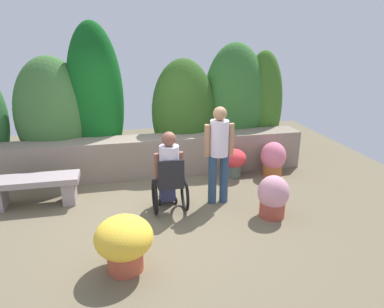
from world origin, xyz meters
TOP-DOWN VIEW (x-y plane):
  - ground_plane at (0.00, 0.00)m, footprint 10.23×10.23m
  - stone_retaining_wall at (0.00, 1.50)m, footprint 6.41×0.56m
  - hedge_backdrop at (-0.22, 2.10)m, footprint 6.99×1.09m
  - stone_bench at (-1.91, 0.56)m, footprint 1.46×0.47m
  - person_in_wheelchair at (0.24, -0.10)m, footprint 0.53×0.66m
  - person_standing_companion at (1.08, 0.02)m, footprint 0.49×0.30m
  - flower_pot_purple_near at (1.69, 1.01)m, footprint 0.48×0.48m
  - flower_pot_terracotta_by_wall at (1.77, -0.62)m, footprint 0.48×0.48m
  - flower_pot_red_accent at (-0.51, -1.47)m, footprint 0.70×0.70m
  - flower_pot_small_foreground at (2.47, 0.91)m, footprint 0.50×0.50m

SIDE VIEW (x-z plane):
  - ground_plane at x=0.00m, z-range 0.00..0.00m
  - stone_bench at x=-1.91m, z-range 0.08..0.57m
  - flower_pot_terracotta_by_wall at x=1.77m, z-range 0.00..0.67m
  - flower_pot_purple_near at x=1.69m, z-range 0.05..0.63m
  - flower_pot_small_foreground at x=2.47m, z-range 0.00..0.70m
  - flower_pot_red_accent at x=-0.51m, z-range 0.04..0.73m
  - stone_retaining_wall at x=0.00m, z-range 0.00..0.78m
  - person_in_wheelchair at x=0.24m, z-range -0.04..1.29m
  - person_standing_companion at x=1.08m, z-range 0.12..1.76m
  - hedge_backdrop at x=-0.22m, z-range -0.25..2.71m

